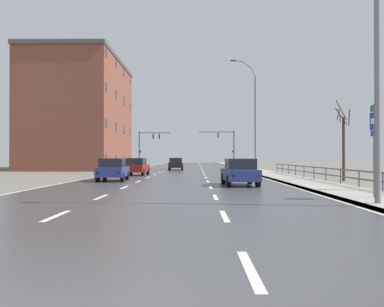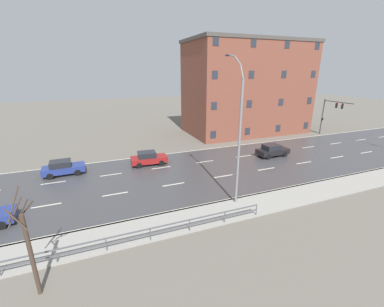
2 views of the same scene
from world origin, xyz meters
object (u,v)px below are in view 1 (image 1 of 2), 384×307
object	(u,v)px
car_distant	(137,167)
highway_sign	(374,139)
brick_building	(81,114)
street_lamp_foreground	(371,54)
car_near_left	(113,169)
traffic_signal_right	(227,143)
car_near_right	(240,172)
street_lamp_midground	(254,118)
traffic_signal_left	(147,142)
car_mid_centre	(176,164)

from	to	relation	value
car_distant	highway_sign	bearing A→B (deg)	-57.29
car_distant	brick_building	xyz separation A→B (m)	(-10.58, 19.69, 6.79)
highway_sign	brick_building	size ratio (longest dim) A/B	0.18
street_lamp_foreground	brick_building	world-z (taller)	brick_building
car_near_left	brick_building	world-z (taller)	brick_building
brick_building	traffic_signal_right	bearing A→B (deg)	30.19
brick_building	car_near_right	bearing A→B (deg)	-60.87
car_near_right	street_lamp_foreground	bearing A→B (deg)	-74.45
traffic_signal_right	brick_building	xyz separation A→B (m)	(-21.20, -12.34, 3.48)
highway_sign	traffic_signal_right	size ratio (longest dim) A/B	0.60
street_lamp_foreground	highway_sign	distance (m)	3.59
street_lamp_midground	traffic_signal_right	distance (m)	27.35
car_distant	car_near_right	distance (m)	15.69
highway_sign	brick_building	world-z (taller)	brick_building
highway_sign	traffic_signal_right	xyz separation A→B (m)	(-1.63, 53.50, 1.75)
street_lamp_midground	brick_building	world-z (taller)	brick_building
street_lamp_midground	car_distant	size ratio (longest dim) A/B	2.78
car_near_left	brick_building	size ratio (longest dim) A/B	0.20
street_lamp_midground	traffic_signal_left	world-z (taller)	street_lamp_midground
car_near_right	car_mid_centre	size ratio (longest dim) A/B	1.01
car_near_right	car_near_left	distance (m)	9.46
street_lamp_midground	brick_building	distance (m)	26.58
street_lamp_foreground	car_near_right	size ratio (longest dim) A/B	2.51
street_lamp_foreground	car_distant	bearing A→B (deg)	115.53
traffic_signal_left	car_near_left	world-z (taller)	traffic_signal_left
traffic_signal_right	brick_building	world-z (taller)	brick_building
street_lamp_foreground	traffic_signal_left	distance (m)	56.16
highway_sign	street_lamp_midground	bearing A→B (deg)	92.07
highway_sign	traffic_signal_right	distance (m)	53.55
street_lamp_foreground	highway_sign	size ratio (longest dim) A/B	2.84
street_lamp_midground	highway_sign	world-z (taller)	street_lamp_midground
street_lamp_foreground	car_distant	distance (m)	26.48
street_lamp_midground	car_near_right	bearing A→B (deg)	-100.46
traffic_signal_left	car_distant	distance (m)	31.09
street_lamp_foreground	car_near_left	bearing A→B (deg)	128.40
car_near_right	car_mid_centre	world-z (taller)	same
street_lamp_midground	highway_sign	size ratio (longest dim) A/B	3.15
street_lamp_foreground	brick_building	bearing A→B (deg)	116.78
street_lamp_midground	traffic_signal_right	bearing A→B (deg)	91.44
car_near_left	traffic_signal_left	bearing A→B (deg)	91.17
traffic_signal_right	traffic_signal_left	world-z (taller)	traffic_signal_right
car_near_left	street_lamp_midground	bearing A→B (deg)	47.30
traffic_signal_right	car_near_right	size ratio (longest dim) A/B	1.47
car_distant	car_near_left	xyz separation A→B (m)	(-0.34, -8.95, 0.00)
car_near_right	car_near_left	size ratio (longest dim) A/B	1.00
car_near_right	highway_sign	bearing A→B (deg)	-64.18
car_mid_centre	brick_building	xyz separation A→B (m)	(-13.39, 4.43, 6.79)
traffic_signal_right	car_near_right	world-z (taller)	traffic_signal_right
traffic_signal_left	car_distant	bearing A→B (deg)	-84.92
car_mid_centre	street_lamp_foreground	bearing A→B (deg)	-78.85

